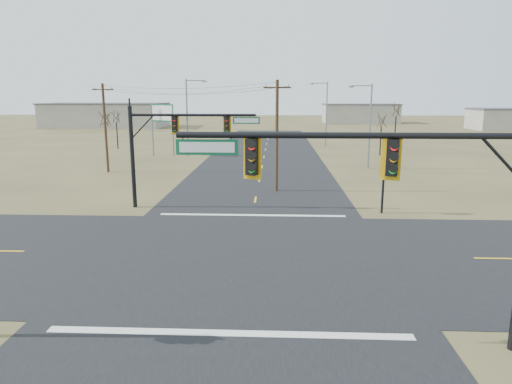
% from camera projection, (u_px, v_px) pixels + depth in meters
% --- Properties ---
extents(ground, '(320.00, 320.00, 0.00)m').
position_uv_depth(ground, '(244.00, 255.00, 22.22)').
color(ground, olive).
rests_on(ground, ground).
extents(road_ew, '(160.00, 14.00, 0.02)m').
position_uv_depth(road_ew, '(244.00, 255.00, 22.22)').
color(road_ew, black).
rests_on(road_ew, ground).
extents(road_ns, '(14.00, 160.00, 0.02)m').
position_uv_depth(road_ns, '(244.00, 255.00, 22.22)').
color(road_ns, black).
rests_on(road_ns, ground).
extents(stop_bar_near, '(12.00, 0.40, 0.01)m').
position_uv_depth(stop_bar_near, '(229.00, 333.00, 14.88)').
color(stop_bar_near, silver).
rests_on(stop_bar_near, road_ns).
extents(stop_bar_far, '(12.00, 0.40, 0.01)m').
position_uv_depth(stop_bar_far, '(252.00, 215.00, 29.54)').
color(stop_bar_far, silver).
rests_on(stop_bar_far, road_ns).
extents(mast_arm_near, '(10.34, 0.57, 7.12)m').
position_uv_depth(mast_arm_near, '(401.00, 182.00, 13.09)').
color(mast_arm_near, black).
rests_on(mast_arm_near, ground).
extents(mast_arm_far, '(8.84, 0.48, 6.95)m').
position_uv_depth(mast_arm_far, '(175.00, 135.00, 30.62)').
color(mast_arm_far, black).
rests_on(mast_arm_far, ground).
extents(pedestal_signal_ne, '(0.60, 0.51, 3.86)m').
position_uv_depth(pedestal_signal_ne, '(385.00, 171.00, 29.43)').
color(pedestal_signal_ne, black).
rests_on(pedestal_signal_ne, ground).
extents(utility_pole_near, '(2.16, 0.26, 8.83)m').
position_uv_depth(utility_pole_near, '(277.00, 134.00, 36.20)').
color(utility_pole_near, '#48321F').
rests_on(utility_pole_near, ground).
extents(utility_pole_far, '(2.15, 0.25, 8.79)m').
position_uv_depth(utility_pole_far, '(105.00, 126.00, 45.38)').
color(utility_pole_far, '#48321F').
rests_on(utility_pole_far, ground).
extents(highway_sign, '(3.23, 1.49, 6.55)m').
position_uv_depth(highway_sign, '(162.00, 120.00, 57.58)').
color(highway_sign, slate).
rests_on(highway_sign, ground).
extents(streetlight_a, '(2.46, 0.28, 8.80)m').
position_uv_depth(streetlight_a, '(368.00, 122.00, 47.63)').
color(streetlight_a, slate).
rests_on(streetlight_a, ground).
extents(streetlight_b, '(2.69, 0.37, 9.62)m').
position_uv_depth(streetlight_b, '(325.00, 110.00, 69.09)').
color(streetlight_b, slate).
rests_on(streetlight_b, ground).
extents(streetlight_c, '(2.69, 0.36, 9.63)m').
position_uv_depth(streetlight_c, '(189.00, 113.00, 57.44)').
color(streetlight_c, slate).
rests_on(streetlight_c, ground).
extents(bare_tree_a, '(3.14, 3.14, 6.48)m').
position_uv_depth(bare_tree_a, '(105.00, 117.00, 53.90)').
color(bare_tree_a, black).
rests_on(bare_tree_a, ground).
extents(bare_tree_b, '(2.63, 2.63, 5.87)m').
position_uv_depth(bare_tree_b, '(116.00, 116.00, 65.46)').
color(bare_tree_b, black).
rests_on(bare_tree_b, ground).
extents(bare_tree_c, '(3.00, 3.00, 5.76)m').
position_uv_depth(bare_tree_c, '(382.00, 120.00, 58.23)').
color(bare_tree_c, black).
rests_on(bare_tree_c, ground).
extents(bare_tree_d, '(3.34, 3.34, 7.07)m').
position_uv_depth(bare_tree_d, '(396.00, 109.00, 65.03)').
color(bare_tree_d, black).
rests_on(bare_tree_d, ground).
extents(warehouse_left, '(28.00, 14.00, 5.50)m').
position_uv_depth(warehouse_left, '(106.00, 116.00, 111.31)').
color(warehouse_left, '#A7A194').
rests_on(warehouse_left, ground).
extents(warehouse_mid, '(20.00, 12.00, 5.00)m').
position_uv_depth(warehouse_mid, '(360.00, 114.00, 128.12)').
color(warehouse_mid, '#A7A194').
rests_on(warehouse_mid, ground).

